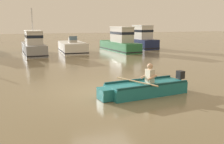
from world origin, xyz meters
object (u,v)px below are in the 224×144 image
object	(u,v)px
rowboat_with_person	(145,88)
moored_boat_green	(120,42)
moored_boat_white	(72,47)
moored_boat_navy	(141,40)
moored_boat_grey	(34,45)

from	to	relation	value
rowboat_with_person	moored_boat_green	distance (m)	15.24
rowboat_with_person	moored_boat_green	size ratio (longest dim) A/B	0.60
moored_boat_white	moored_boat_navy	bearing A→B (deg)	9.93
moored_boat_grey	moored_boat_navy	bearing A→B (deg)	8.64
rowboat_with_person	moored_boat_navy	size ratio (longest dim) A/B	0.80
rowboat_with_person	moored_boat_white	size ratio (longest dim) A/B	0.79
moored_boat_green	moored_boat_white	bearing A→B (deg)	173.46
rowboat_with_person	moored_boat_white	bearing A→B (deg)	89.51
moored_boat_navy	moored_boat_white	bearing A→B (deg)	-170.07
moored_boat_grey	moored_boat_white	world-z (taller)	moored_boat_grey
moored_boat_green	moored_boat_grey	bearing A→B (deg)	178.74
rowboat_with_person	moored_boat_grey	world-z (taller)	moored_boat_grey
moored_boat_green	moored_boat_navy	distance (m)	3.66
moored_boat_navy	moored_boat_green	bearing A→B (deg)	-149.31
rowboat_with_person	moored_boat_grey	bearing A→B (deg)	102.73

